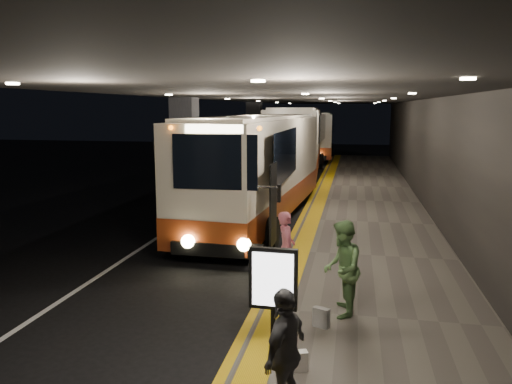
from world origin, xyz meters
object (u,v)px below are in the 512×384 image
(passenger_waiting_grey, at_px, (285,352))
(stanchion_post, at_px, (284,258))
(info_sign, at_px, (273,281))
(coach_second, at_px, (296,145))
(passenger_boarding, at_px, (286,248))
(coach_third, at_px, (316,137))
(coach_main, at_px, (259,173))
(bag_plain, at_px, (299,361))
(passenger_waiting_green, at_px, (342,268))
(bag_polka, at_px, (321,318))

(passenger_waiting_grey, bearing_deg, stanchion_post, -153.54)
(info_sign, distance_m, stanchion_post, 3.08)
(coach_second, xyz_separation_m, passenger_boarding, (1.98, -18.83, -0.92))
(coach_third, bearing_deg, info_sign, -90.07)
(passenger_boarding, distance_m, info_sign, 3.06)
(coach_main, xyz_separation_m, coach_second, (-0.08, 12.07, 0.14))
(bag_plain, bearing_deg, passenger_waiting_green, 75.98)
(passenger_waiting_green, bearing_deg, info_sign, -34.64)
(coach_third, relative_size, passenger_boarding, 7.03)
(passenger_waiting_green, distance_m, passenger_waiting_grey, 3.35)
(bag_plain, bearing_deg, passenger_waiting_grey, -93.59)
(passenger_waiting_grey, distance_m, bag_plain, 1.29)
(passenger_waiting_grey, xyz_separation_m, stanchion_post, (-0.68, 4.79, -0.26))
(coach_main, xyz_separation_m, bag_polka, (2.84, -8.91, -1.43))
(passenger_boarding, relative_size, stanchion_post, 1.40)
(passenger_waiting_green, xyz_separation_m, stanchion_post, (-1.30, 1.50, -0.33))
(coach_third, distance_m, bag_plain, 34.65)
(coach_second, relative_size, passenger_waiting_green, 6.92)
(coach_third, relative_size, stanchion_post, 9.87)
(bag_polka, bearing_deg, passenger_boarding, 113.55)
(passenger_boarding, height_order, stanchion_post, passenger_boarding)
(passenger_waiting_grey, height_order, info_sign, passenger_waiting_grey)
(bag_polka, distance_m, info_sign, 1.50)
(passenger_boarding, height_order, passenger_waiting_green, passenger_waiting_green)
(passenger_boarding, relative_size, passenger_waiting_green, 0.90)
(stanchion_post, bearing_deg, info_sign, -85.54)
(passenger_boarding, xyz_separation_m, bag_polka, (0.93, -2.14, -0.64))
(coach_main, relative_size, coach_third, 1.03)
(coach_main, xyz_separation_m, passenger_boarding, (1.90, -6.76, -0.79))
(coach_main, height_order, bag_plain, coach_main)
(coach_third, xyz_separation_m, passenger_waiting_grey, (2.37, -35.62, -0.73))
(passenger_boarding, height_order, info_sign, info_sign)
(coach_second, height_order, coach_third, coach_second)
(coach_third, distance_m, passenger_boarding, 30.86)
(coach_second, bearing_deg, coach_main, -92.67)
(coach_third, bearing_deg, bag_polka, -88.71)
(coach_third, xyz_separation_m, info_sign, (1.93, -33.84, -0.45))
(coach_main, distance_m, coach_third, 24.04)
(passenger_waiting_green, distance_m, bag_plain, 2.40)
(bag_plain, bearing_deg, passenger_boarding, 100.83)
(info_sign, bearing_deg, bag_plain, -51.20)
(passenger_waiting_green, height_order, stanchion_post, passenger_waiting_green)
(passenger_boarding, height_order, bag_plain, passenger_boarding)
(coach_second, distance_m, bag_plain, 22.78)
(stanchion_post, bearing_deg, passenger_waiting_grey, -81.92)
(coach_third, height_order, passenger_waiting_green, coach_third)
(passenger_waiting_green, bearing_deg, coach_second, -170.54)
(passenger_waiting_grey, bearing_deg, info_sign, -147.56)
(coach_main, relative_size, passenger_boarding, 7.21)
(passenger_waiting_green, bearing_deg, bag_polka, -27.34)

